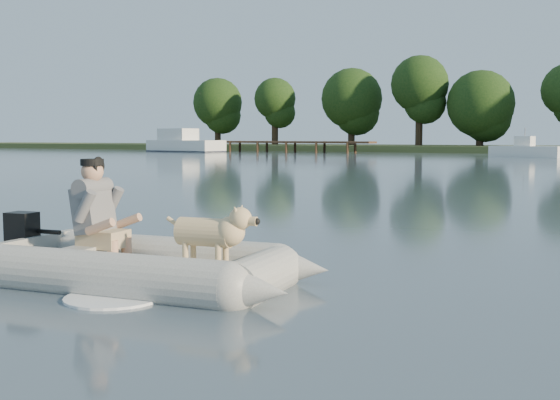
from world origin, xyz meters
The scene contains 8 objects.
water centered at (0.00, 0.00, 0.00)m, with size 160.00×160.00×0.00m, color slate.
dock centered at (-26.00, 52.00, 0.52)m, with size 18.00×2.00×1.04m, color #4C331E, non-canonical shape.
dinghy centered at (-0.07, 0.03, 0.57)m, with size 4.45×2.95×1.35m, color gray, non-canonical shape.
man centered at (-0.75, 0.02, 0.75)m, with size 0.70×0.60×1.04m, color slate, non-canonical shape.
dog centered at (0.55, 0.15, 0.50)m, with size 0.90×0.32×0.60m, color #D4B37A, non-canonical shape.
outboard_motor centered at (-1.67, -0.13, 0.30)m, with size 0.40×0.28×0.76m, color black, non-canonical shape.
cabin_cruiser centered at (-35.05, 49.54, 1.11)m, with size 8.48×3.03×2.63m, color white, non-canonical shape.
motorboat centered at (-3.48, 46.96, 0.99)m, with size 5.17×1.99×2.19m, color white, non-canonical shape.
Camera 1 is at (4.40, -5.53, 1.49)m, focal length 45.00 mm.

